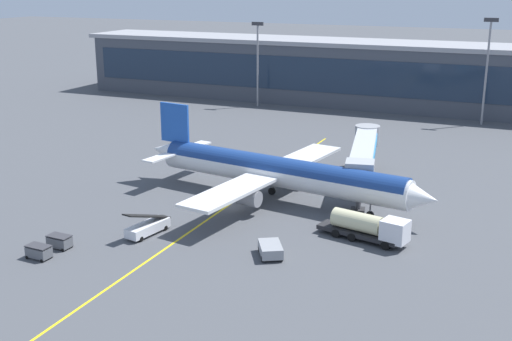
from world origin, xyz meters
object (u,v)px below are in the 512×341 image
object	(u,v)px
baggage_cart_0	(39,251)
baggage_cart_1	(60,241)
main_airliner	(278,172)
belt_loader	(148,226)
pushback_tug	(270,249)
fuel_tanker	(369,227)

from	to	relation	value
baggage_cart_0	baggage_cart_1	world-z (taller)	same
main_airliner	belt_loader	world-z (taller)	main_airliner
belt_loader	baggage_cart_1	world-z (taller)	belt_loader
pushback_tug	baggage_cart_1	xyz separation A→B (m)	(-22.49, -7.47, -0.07)
pushback_tug	baggage_cart_0	distance (m)	25.00
pushback_tug	baggage_cart_1	distance (m)	23.69
belt_loader	baggage_cart_0	world-z (taller)	belt_loader
main_airliner	belt_loader	bearing A→B (deg)	-117.70
main_airliner	fuel_tanker	distance (m)	17.80
fuel_tanker	pushback_tug	size ratio (longest dim) A/B	2.50
fuel_tanker	baggage_cart_1	size ratio (longest dim) A/B	4.09
main_airliner	fuel_tanker	bearing A→B (deg)	-31.70
pushback_tug	baggage_cart_0	xyz separation A→B (m)	(-22.61, -10.67, -0.07)
belt_loader	main_airliner	bearing A→B (deg)	62.30
belt_loader	fuel_tanker	bearing A→B (deg)	19.18
belt_loader	pushback_tug	world-z (taller)	belt_loader
belt_loader	baggage_cart_0	bearing A→B (deg)	-123.26
fuel_tanker	pushback_tug	bearing A→B (deg)	-135.88
fuel_tanker	baggage_cart_0	bearing A→B (deg)	-148.62
pushback_tug	baggage_cart_1	bearing A→B (deg)	-161.63
fuel_tanker	pushback_tug	distance (m)	12.13
baggage_cart_0	baggage_cart_1	bearing A→B (deg)	87.76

